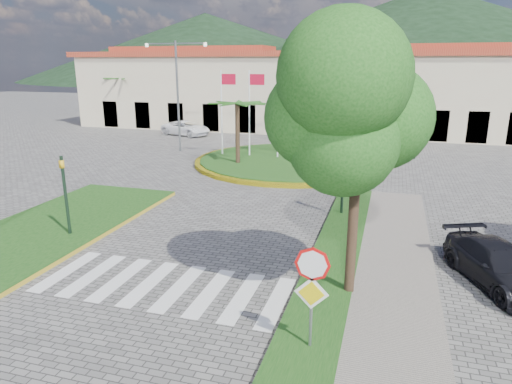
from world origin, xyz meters
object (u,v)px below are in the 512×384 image
(car_dark_a, at_px, (321,128))
(car_side_right, at_px, (499,265))
(deciduous_tree, at_px, (360,115))
(stop_sign, at_px, (312,283))
(car_dark_b, at_px, (382,139))
(white_van, at_px, (186,128))
(roundabout_island, at_px, (290,161))

(car_dark_a, relative_size, car_side_right, 0.92)
(deciduous_tree, height_order, car_dark_a, deciduous_tree)
(stop_sign, xyz_separation_m, car_dark_b, (0.76, 28.04, -1.14))
(white_van, bearing_deg, car_side_right, -121.75)
(stop_sign, bearing_deg, car_dark_b, 88.45)
(deciduous_tree, height_order, white_van, deciduous_tree)
(deciduous_tree, distance_m, car_dark_b, 25.41)
(stop_sign, distance_m, deciduous_tree, 4.59)
(roundabout_island, bearing_deg, deciduous_tree, -72.09)
(stop_sign, xyz_separation_m, white_van, (-16.79, 29.25, -1.14))
(stop_sign, height_order, car_side_right, stop_sign)
(stop_sign, height_order, deciduous_tree, deciduous_tree)
(stop_sign, relative_size, car_side_right, 0.62)
(white_van, relative_size, car_side_right, 1.10)
(white_van, bearing_deg, deciduous_tree, -129.96)
(white_van, distance_m, car_dark_b, 17.59)
(white_van, height_order, car_dark_a, car_dark_a)
(deciduous_tree, xyz_separation_m, white_van, (-17.39, 26.21, -4.52))
(white_van, relative_size, car_dark_a, 1.19)
(white_van, xyz_separation_m, car_dark_a, (11.98, 3.51, 0.02))
(deciduous_tree, xyz_separation_m, car_dark_a, (-5.42, 29.73, -4.50))
(roundabout_island, relative_size, car_dark_b, 3.21)
(stop_sign, height_order, car_dark_a, stop_sign)
(roundabout_island, height_order, white_van, roundabout_island)
(deciduous_tree, distance_m, car_dark_a, 30.55)
(stop_sign, distance_m, car_side_right, 7.08)
(car_side_right, bearing_deg, stop_sign, -157.02)
(stop_sign, xyz_separation_m, deciduous_tree, (0.60, 3.04, 3.38))
(white_van, bearing_deg, roundabout_island, -111.28)
(white_van, distance_m, car_dark_a, 12.48)
(deciduous_tree, bearing_deg, roundabout_island, 107.91)
(car_side_right, bearing_deg, car_dark_b, 76.87)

